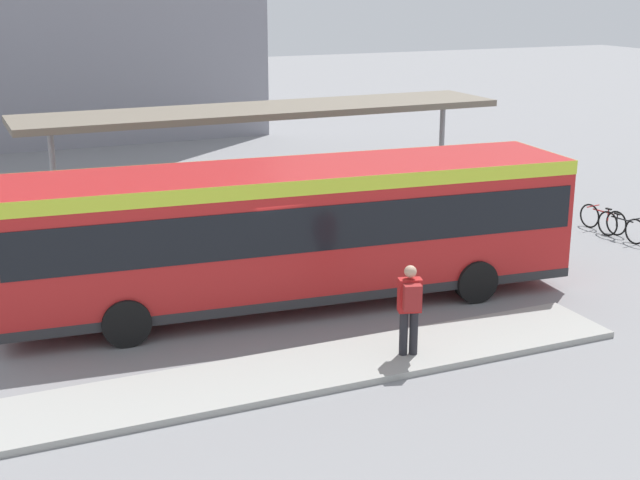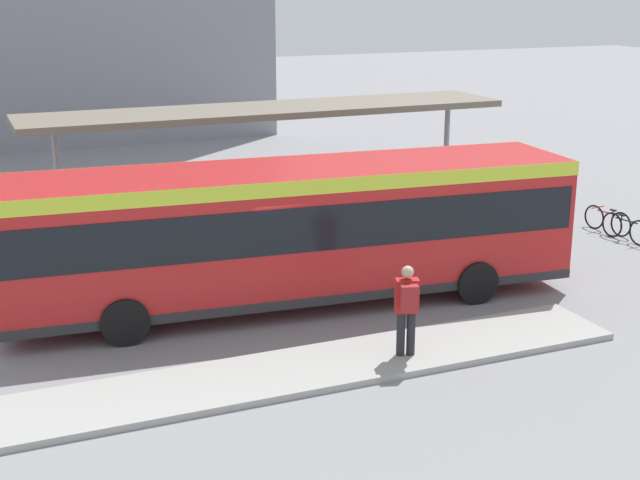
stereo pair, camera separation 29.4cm
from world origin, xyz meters
name	(u,v)px [view 1 (the left image)]	position (x,y,z in m)	size (l,w,h in m)	color
ground_plane	(295,303)	(0.00, 0.00, 0.00)	(120.00, 120.00, 0.00)	gray
curb_island	(327,367)	(-0.78, -3.42, 0.06)	(11.43, 1.80, 0.12)	#9E9E99
city_bus	(294,224)	(0.01, 0.00, 1.75)	(12.14, 3.56, 2.97)	red
pedestrian_waiting	(410,305)	(0.74, -3.67, 1.09)	(0.47, 0.51, 1.70)	#232328
bicycle_black	(621,227)	(9.81, 0.96, 0.35)	(0.48, 1.62, 0.70)	black
bicycle_red	(603,219)	(9.92, 1.82, 0.35)	(0.48, 1.60, 0.69)	black
station_shelter	(264,112)	(1.71, 6.35, 3.19)	(13.50, 2.63, 3.32)	#706656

